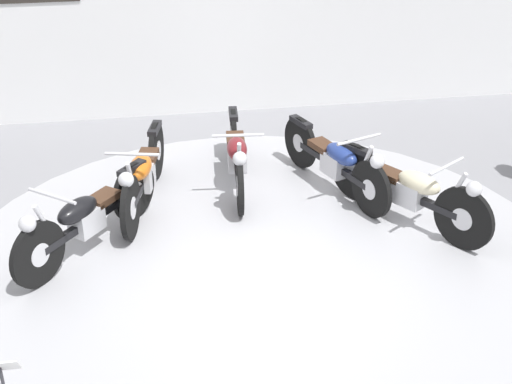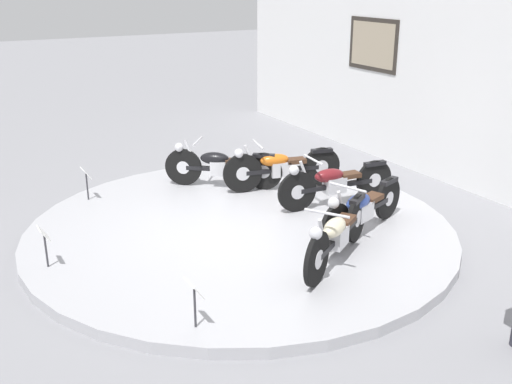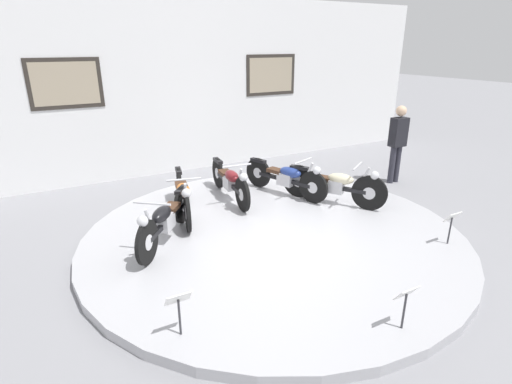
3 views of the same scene
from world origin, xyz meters
name	(u,v)px [view 1 (image 1 of 3)]	position (x,y,z in m)	size (l,w,h in m)	color
ground_plane	(262,274)	(0.00, 0.00, 0.00)	(60.00, 60.00, 0.00)	gray
display_platform	(262,268)	(0.00, 0.00, 0.07)	(5.94, 5.94, 0.14)	#ADADB2
motorcycle_black	(86,216)	(-1.60, 0.48, 0.51)	(1.28, 1.57, 0.79)	black
motorcycle_orange	(143,173)	(-1.04, 1.28, 0.52)	(0.62, 1.95, 0.80)	black
motorcycle_maroon	(237,154)	(0.00, 1.61, 0.51)	(0.54, 1.97, 0.79)	black
motorcycle_blue	(336,160)	(1.05, 1.28, 0.51)	(0.76, 1.86, 0.78)	black
motorcycle_cream	(410,189)	(1.59, 0.47, 0.52)	(1.13, 1.70, 0.80)	black
info_placard_front_left	(1,374)	(-2.07, -1.60, 0.50)	(0.26, 0.11, 0.51)	#333338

